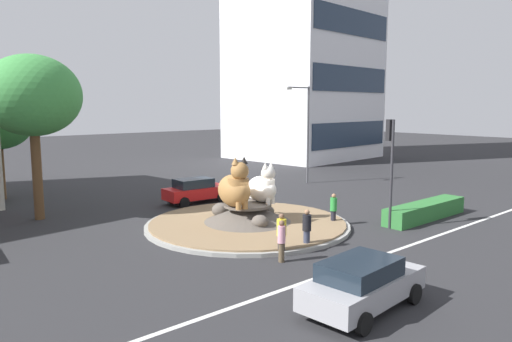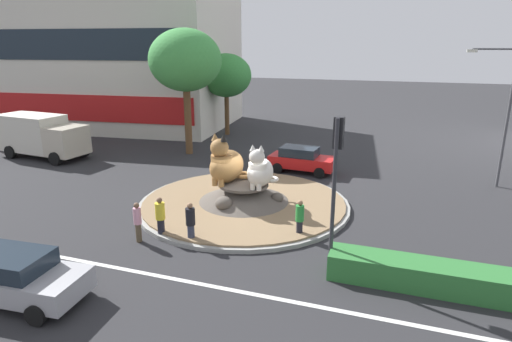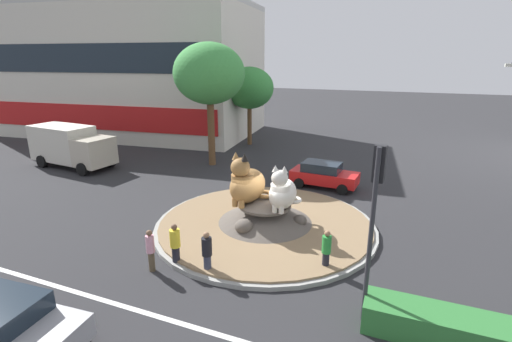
# 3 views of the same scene
# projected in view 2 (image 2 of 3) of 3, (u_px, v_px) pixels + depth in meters

# --- Properties ---
(ground_plane) EXTENTS (160.00, 160.00, 0.00)m
(ground_plane) POSITION_uv_depth(u_px,v_px,m) (244.00, 206.00, 21.32)
(ground_plane) COLOR #28282B
(lane_centreline) EXTENTS (112.00, 0.20, 0.01)m
(lane_centreline) POSITION_uv_depth(u_px,v_px,m) (169.00, 278.00, 14.72)
(lane_centreline) COLOR silver
(lane_centreline) RESTS_ON ground
(roundabout_island) EXTENTS (10.37, 10.37, 1.16)m
(roundabout_island) POSITION_uv_depth(u_px,v_px,m) (244.00, 198.00, 21.23)
(roundabout_island) COLOR gray
(roundabout_island) RESTS_ON ground
(cat_statue_tabby) EXTENTS (1.90, 2.52, 2.53)m
(cat_statue_tabby) POSITION_uv_depth(u_px,v_px,m) (226.00, 164.00, 20.89)
(cat_statue_tabby) COLOR #9E703D
(cat_statue_tabby) RESTS_ON roundabout_island
(cat_statue_white) EXTENTS (1.30, 2.09, 2.13)m
(cat_statue_white) POSITION_uv_depth(u_px,v_px,m) (260.00, 171.00, 20.33)
(cat_statue_white) COLOR silver
(cat_statue_white) RESTS_ON roundabout_island
(traffic_light_mast) EXTENTS (0.34, 0.46, 5.44)m
(traffic_light_mast) POSITION_uv_depth(u_px,v_px,m) (336.00, 168.00, 14.22)
(traffic_light_mast) COLOR #2D2D33
(traffic_light_mast) RESTS_ON ground
(shophouse_block) EXTENTS (27.28, 15.95, 12.85)m
(shophouse_block) POSITION_uv_depth(u_px,v_px,m) (97.00, 58.00, 42.17)
(shophouse_block) COLOR beige
(shophouse_block) RESTS_ON ground
(clipped_hedge_strip) EXTENTS (6.42, 1.20, 0.90)m
(clipped_hedge_strip) POSITION_uv_depth(u_px,v_px,m) (428.00, 276.00, 13.98)
(clipped_hedge_strip) COLOR #2D7033
(clipped_hedge_strip) RESTS_ON ground
(broadleaf_tree_behind_island) EXTENTS (4.32, 4.32, 6.97)m
(broadleaf_tree_behind_island) POSITION_uv_depth(u_px,v_px,m) (226.00, 76.00, 36.70)
(broadleaf_tree_behind_island) COLOR brown
(broadleaf_tree_behind_island) RESTS_ON ground
(second_tree_near_tower) EXTENTS (5.04, 5.04, 8.78)m
(second_tree_near_tower) POSITION_uv_depth(u_px,v_px,m) (185.00, 61.00, 29.61)
(second_tree_near_tower) COLOR brown
(second_tree_near_tower) RESTS_ON ground
(streetlight_arm) EXTENTS (2.51, 0.24, 7.56)m
(streetlight_arm) POSITION_uv_depth(u_px,v_px,m) (503.00, 108.00, 23.00)
(streetlight_arm) COLOR #4C4C51
(streetlight_arm) RESTS_ON ground
(pedestrian_black_shirt) EXTENTS (0.38, 0.38, 1.72)m
(pedestrian_black_shirt) POSITION_uv_depth(u_px,v_px,m) (191.00, 222.00, 17.06)
(pedestrian_black_shirt) COLOR #33384C
(pedestrian_black_shirt) RESTS_ON ground
(pedestrian_yellow_shirt) EXTENTS (0.40, 0.40, 1.74)m
(pedestrian_yellow_shirt) POSITION_uv_depth(u_px,v_px,m) (160.00, 217.00, 17.58)
(pedestrian_yellow_shirt) COLOR black
(pedestrian_yellow_shirt) RESTS_ON ground
(pedestrian_green_shirt) EXTENTS (0.35, 0.35, 1.66)m
(pedestrian_green_shirt) POSITION_uv_depth(u_px,v_px,m) (300.00, 218.00, 17.51)
(pedestrian_green_shirt) COLOR black
(pedestrian_green_shirt) RESTS_ON ground
(pedestrian_pink_shirt) EXTENTS (0.31, 0.31, 1.68)m
(pedestrian_pink_shirt) POSITION_uv_depth(u_px,v_px,m) (138.00, 221.00, 17.19)
(pedestrian_pink_shirt) COLOR brown
(pedestrian_pink_shirt) RESTS_ON ground
(sedan_on_far_lane) EXTENTS (4.14, 2.14, 1.57)m
(sedan_on_far_lane) POSITION_uv_depth(u_px,v_px,m) (301.00, 159.00, 26.73)
(sedan_on_far_lane) COLOR red
(sedan_on_far_lane) RESTS_ON ground
(hatchback_near_shophouse) EXTENTS (4.51, 2.33, 1.58)m
(hatchback_near_shophouse) POSITION_uv_depth(u_px,v_px,m) (14.00, 276.00, 13.25)
(hatchback_near_shophouse) COLOR #99999E
(hatchback_near_shophouse) RESTS_ON ground
(delivery_box_truck) EXTENTS (6.77, 3.18, 2.97)m
(delivery_box_truck) POSITION_uv_depth(u_px,v_px,m) (41.00, 135.00, 29.97)
(delivery_box_truck) COLOR #B7AD99
(delivery_box_truck) RESTS_ON ground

